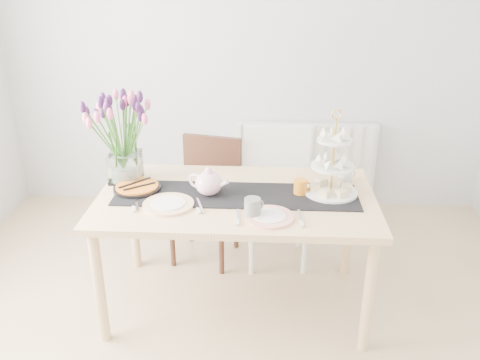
# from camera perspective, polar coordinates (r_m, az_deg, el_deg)

# --- Properties ---
(room_shell) EXTENTS (4.50, 4.50, 4.50)m
(room_shell) POSITION_cam_1_polar(r_m,az_deg,el_deg) (2.01, -2.08, 2.96)
(room_shell) COLOR tan
(room_shell) RESTS_ON ground
(radiator) EXTENTS (1.20, 0.08, 0.60)m
(radiator) POSITION_cam_1_polar(r_m,az_deg,el_deg) (4.36, 7.20, 2.53)
(radiator) COLOR white
(radiator) RESTS_ON room_shell
(dining_table) EXTENTS (1.60, 0.90, 0.75)m
(dining_table) POSITION_cam_1_polar(r_m,az_deg,el_deg) (2.97, -0.42, -3.10)
(dining_table) COLOR tan
(dining_table) RESTS_ON ground
(chair_brown) EXTENTS (0.51, 0.51, 0.86)m
(chair_brown) POSITION_cam_1_polar(r_m,az_deg,el_deg) (3.61, -3.63, -1.06)
(chair_brown) COLOR #371C14
(chair_brown) RESTS_ON ground
(chair_white) EXTENTS (0.49, 0.49, 0.95)m
(chair_white) POSITION_cam_1_polar(r_m,az_deg,el_deg) (3.56, 4.17, -0.52)
(chair_white) COLOR white
(chair_white) RESTS_ON ground
(table_runner) EXTENTS (1.40, 0.35, 0.01)m
(table_runner) POSITION_cam_1_polar(r_m,az_deg,el_deg) (2.93, -0.43, -1.69)
(table_runner) COLOR black
(table_runner) RESTS_ON dining_table
(tulip_vase) EXTENTS (0.66, 0.66, 0.57)m
(tulip_vase) POSITION_cam_1_polar(r_m,az_deg,el_deg) (3.08, -13.22, 6.15)
(tulip_vase) COLOR silver
(tulip_vase) RESTS_ON dining_table
(cake_stand) EXTENTS (0.31, 0.31, 0.46)m
(cake_stand) POSITION_cam_1_polar(r_m,az_deg,el_deg) (2.95, 10.30, 0.74)
(cake_stand) COLOR gold
(cake_stand) RESTS_ON dining_table
(teapot) EXTENTS (0.31, 0.29, 0.16)m
(teapot) POSITION_cam_1_polar(r_m,az_deg,el_deg) (2.90, -3.54, -0.37)
(teapot) COLOR white
(teapot) RESTS_ON dining_table
(cream_jug) EXTENTS (0.11, 0.11, 0.08)m
(cream_jug) POSITION_cam_1_polar(r_m,az_deg,el_deg) (3.17, 11.69, 0.55)
(cream_jug) COLOR silver
(cream_jug) RESTS_ON dining_table
(tart_tin) EXTENTS (0.28, 0.28, 0.03)m
(tart_tin) POSITION_cam_1_polar(r_m,az_deg,el_deg) (3.05, -11.47, -0.88)
(tart_tin) COLOR black
(tart_tin) RESTS_ON dining_table
(mug_grey) EXTENTS (0.12, 0.12, 0.10)m
(mug_grey) POSITION_cam_1_polar(r_m,az_deg,el_deg) (2.68, 1.41, -3.12)
(mug_grey) COLOR slate
(mug_grey) RESTS_ON dining_table
(mug_orange) EXTENTS (0.10, 0.10, 0.09)m
(mug_orange) POSITION_cam_1_polar(r_m,az_deg,el_deg) (2.95, 6.80, -0.80)
(mug_orange) COLOR orange
(mug_orange) RESTS_ON dining_table
(plate_left) EXTENTS (0.36, 0.36, 0.01)m
(plate_left) POSITION_cam_1_polar(r_m,az_deg,el_deg) (2.84, -8.05, -2.72)
(plate_left) COLOR white
(plate_left) RESTS_ON dining_table
(plate_right) EXTENTS (0.29, 0.29, 0.01)m
(plate_right) POSITION_cam_1_polar(r_m,az_deg,el_deg) (2.69, 3.33, -4.16)
(plate_right) COLOR white
(plate_right) RESTS_ON dining_table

